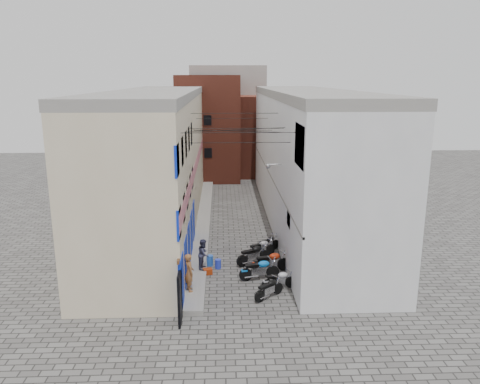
{
  "coord_description": "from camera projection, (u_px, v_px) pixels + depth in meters",
  "views": [
    {
      "loc": [
        -0.78,
        -17.91,
        9.79
      ],
      "look_at": [
        0.34,
        9.71,
        3.0
      ],
      "focal_mm": 35.0,
      "sensor_mm": 36.0,
      "label": 1
    }
  ],
  "objects": [
    {
      "name": "motorcycle_b",
      "position": [
        279.0,
        279.0,
        22.12
      ],
      "size": [
        1.83,
        0.95,
        1.01
      ],
      "primitive_type": null,
      "rotation": [
        0.0,
        0.0,
        -1.33
      ],
      "color": "silver",
      "rests_on": "ground"
    },
    {
      "name": "building_far_concrete",
      "position": [
        228.0,
        117.0,
        51.42
      ],
      "size": [
        8.0,
        5.0,
        11.0
      ],
      "primitive_type": "cube",
      "color": "gray",
      "rests_on": "ground"
    },
    {
      "name": "far_shopfront",
      "position": [
        230.0,
        171.0,
        43.91
      ],
      "size": [
        2.0,
        0.3,
        2.4
      ],
      "primitive_type": "cube",
      "color": "black",
      "rests_on": "ground"
    },
    {
      "name": "red_crate",
      "position": [
        208.0,
        271.0,
        23.89
      ],
      "size": [
        0.52,
        0.43,
        0.28
      ],
      "primitive_type": "cube",
      "rotation": [
        0.0,
        0.0,
        0.23
      ],
      "color": "#992C0A",
      "rests_on": "ground"
    },
    {
      "name": "motorcycle_f",
      "position": [
        261.0,
        248.0,
        26.09
      ],
      "size": [
        1.94,
        1.49,
        1.1
      ],
      "primitive_type": null,
      "rotation": [
        0.0,
        0.0,
        -1.03
      ],
      "color": "#B2B2B7",
      "rests_on": "ground"
    },
    {
      "name": "motorcycle_e",
      "position": [
        253.0,
        254.0,
        25.06
      ],
      "size": [
        2.11,
        1.58,
        1.19
      ],
      "primitive_type": null,
      "rotation": [
        0.0,
        0.0,
        -1.06
      ],
      "color": "black",
      "rests_on": "ground"
    },
    {
      "name": "motorcycle_a",
      "position": [
        269.0,
        288.0,
        21.22
      ],
      "size": [
        1.68,
        1.54,
        1.01
      ],
      "primitive_type": null,
      "rotation": [
        0.0,
        0.0,
        -0.87
      ],
      "color": "black",
      "rests_on": "ground"
    },
    {
      "name": "building_far_brick_right",
      "position": [
        258.0,
        135.0,
        48.02
      ],
      "size": [
        5.0,
        6.0,
        8.0
      ],
      "primitive_type": "cube",
      "color": "maroon",
      "rests_on": "ground"
    },
    {
      "name": "person_a",
      "position": [
        189.0,
        272.0,
        21.31
      ],
      "size": [
        0.61,
        0.75,
        1.79
      ],
      "primitive_type": "imported",
      "rotation": [
        0.0,
        0.0,
        1.89
      ],
      "color": "brown",
      "rests_on": "plinth"
    },
    {
      "name": "water_jug_far",
      "position": [
        210.0,
        261.0,
        24.96
      ],
      "size": [
        0.45,
        0.45,
        0.56
      ],
      "primitive_type": "cylinder",
      "rotation": [
        0.0,
        0.0,
        0.3
      ],
      "color": "blue",
      "rests_on": "ground"
    },
    {
      "name": "motorcycle_g",
      "position": [
        268.0,
        243.0,
        26.93
      ],
      "size": [
        1.7,
        1.56,
        1.02
      ],
      "primitive_type": null,
      "rotation": [
        0.0,
        0.0,
        -0.87
      ],
      "color": "black",
      "rests_on": "ground"
    },
    {
      "name": "motorcycle_d",
      "position": [
        270.0,
        261.0,
        24.05
      ],
      "size": [
        2.21,
        1.18,
        1.22
      ],
      "primitive_type": null,
      "rotation": [
        0.0,
        0.0,
        -1.31
      ],
      "color": "#A2250B",
      "rests_on": "ground"
    },
    {
      "name": "plinth",
      "position": [
        204.0,
        221.0,
        32.25
      ],
      "size": [
        0.9,
        26.0,
        0.25
      ],
      "primitive_type": "cube",
      "color": "gray",
      "rests_on": "ground"
    },
    {
      "name": "building_far_brick_left",
      "position": [
        209.0,
        128.0,
        45.64
      ],
      "size": [
        6.0,
        6.0,
        10.0
      ],
      "primitive_type": "cube",
      "color": "maroon",
      "rests_on": "ground"
    },
    {
      "name": "ground",
      "position": [
        241.0,
        316.0,
        19.74
      ],
      "size": [
        90.0,
        90.0,
        0.0
      ],
      "primitive_type": "plane",
      "color": "#53504E",
      "rests_on": "ground"
    },
    {
      "name": "overhead_wires",
      "position": [
        235.0,
        128.0,
        25.46
      ],
      "size": [
        5.8,
        13.02,
        1.32
      ],
      "color": "black",
      "rests_on": "ground"
    },
    {
      "name": "motorcycle_c",
      "position": [
        259.0,
        268.0,
        23.14
      ],
      "size": [
        2.14,
        1.05,
        1.19
      ],
      "primitive_type": null,
      "rotation": [
        0.0,
        0.0,
        -1.37
      ],
      "color": "blue",
      "rests_on": "ground"
    },
    {
      "name": "water_jug_near",
      "position": [
        218.0,
        264.0,
        24.58
      ],
      "size": [
        0.41,
        0.41,
        0.5
      ],
      "primitive_type": "cylinder",
      "rotation": [
        0.0,
        0.0,
        0.38
      ],
      "color": "blue",
      "rests_on": "ground"
    },
    {
      "name": "person_b",
      "position": [
        204.0,
        254.0,
        23.84
      ],
      "size": [
        0.76,
        0.88,
        1.56
      ],
      "primitive_type": "imported",
      "rotation": [
        0.0,
        0.0,
        1.32
      ],
      "color": "#35354F",
      "rests_on": "plinth"
    },
    {
      "name": "building_right",
      "position": [
        307.0,
        158.0,
        31.48
      ],
      "size": [
        5.94,
        26.0,
        9.0
      ],
      "color": "silver",
      "rests_on": "ground"
    },
    {
      "name": "building_left",
      "position": [
        158.0,
        159.0,
        31.04
      ],
      "size": [
        5.1,
        27.0,
        9.0
      ],
      "color": "beige",
      "rests_on": "ground"
    }
  ]
}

